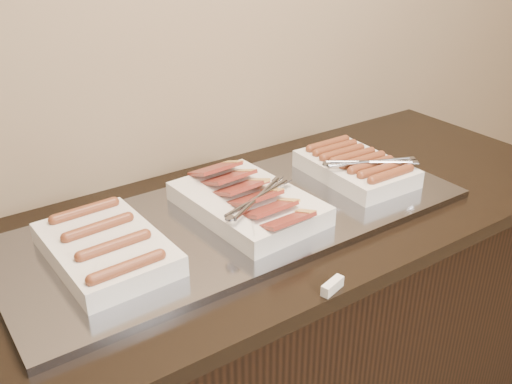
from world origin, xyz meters
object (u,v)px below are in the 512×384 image
counter (248,351)px  warming_tray (240,218)px  dish_center (248,202)px  dish_right (357,166)px  dish_left (106,248)px

counter → warming_tray: size_ratio=1.72×
counter → dish_center: dish_center is taller
dish_center → dish_right: size_ratio=1.23×
counter → dish_right: bearing=-0.7°
warming_tray → dish_center: 0.05m
dish_center → dish_right: dish_center is taller
dish_left → counter: bearing=-2.1°
counter → dish_left: 0.62m
counter → dish_left: bearing=-180.0°
dish_right → dish_center: bearing=-178.7°
counter → dish_left: dish_left is taller
dish_left → dish_right: bearing=-2.4°
dish_left → dish_center: bearing=-2.6°
counter → dish_left: size_ratio=5.94×
warming_tray → dish_left: 0.36m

